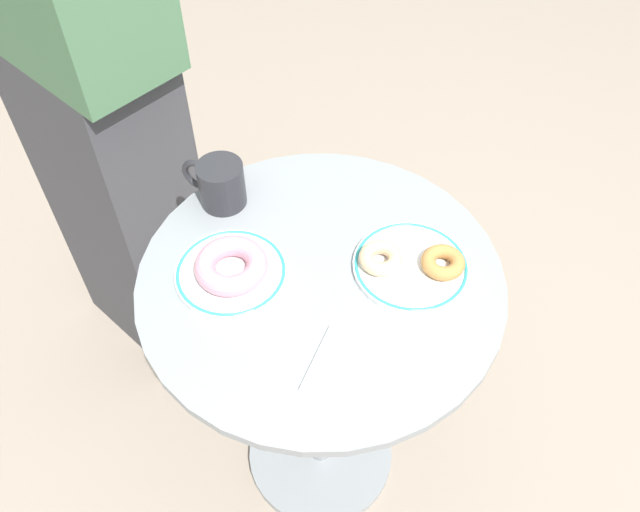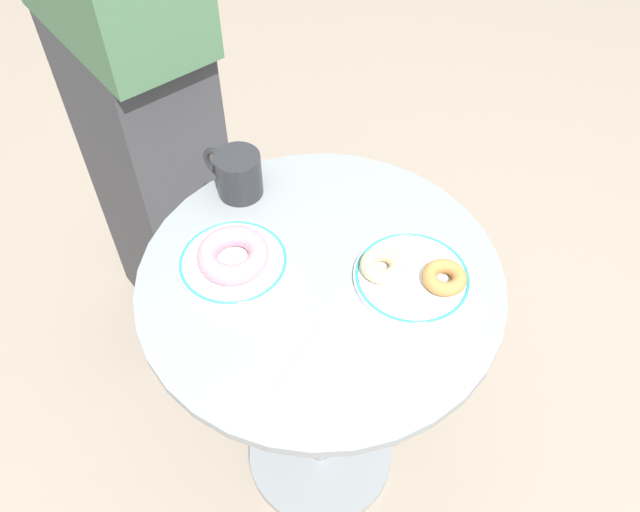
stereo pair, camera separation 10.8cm
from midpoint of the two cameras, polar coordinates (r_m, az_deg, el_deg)
ground_plane at (r=1.77m, az=-1.78°, el=-17.04°), size 7.00×7.00×0.02m
cafe_table at (r=1.33m, az=-2.29°, el=-8.75°), size 0.63×0.63×0.74m
plate_left at (r=1.13m, az=-10.44°, el=-1.58°), size 0.19×0.19×0.01m
plate_right at (r=1.12m, az=5.16°, el=-1.04°), size 0.20×0.20×0.01m
donut_pink_frosted at (r=1.11m, az=-10.47°, el=-0.98°), size 0.16×0.16×0.04m
donut_old_fashioned at (r=1.11m, az=7.91°, el=-0.72°), size 0.08×0.08×0.02m
donut_glazed at (r=1.11m, az=2.52°, el=-0.35°), size 0.09×0.09×0.02m
paper_napkin at (r=1.01m, az=0.08°, el=-10.19°), size 0.17×0.16×0.01m
coffee_mug at (r=1.23m, az=-11.19°, el=6.05°), size 0.12×0.09×0.09m
person_figure at (r=1.46m, az=-21.92°, el=14.23°), size 0.48×0.44×1.71m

